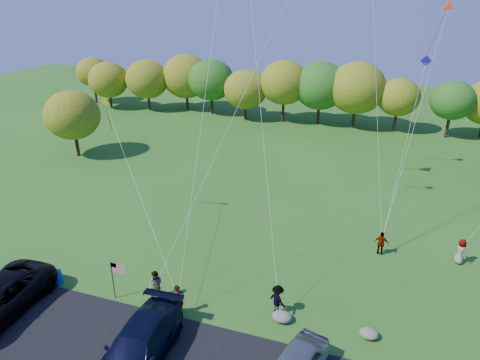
{
  "coord_description": "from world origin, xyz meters",
  "views": [
    {
      "loc": [
        8.12,
        -16.92,
        15.89
      ],
      "look_at": [
        0.29,
        6.0,
        5.28
      ],
      "focal_mm": 32.0,
      "sensor_mm": 36.0,
      "label": 1
    }
  ],
  "objects_px": {
    "flyer_d": "(381,243)",
    "park_bench": "(35,270)",
    "flyer_b": "(156,285)",
    "flyer_e": "(461,251)",
    "flyer_c": "(278,300)",
    "trash_barrel": "(58,278)",
    "flyer_a": "(178,300)",
    "minivan_navy": "(137,348)"
  },
  "relations": [
    {
      "from": "flyer_e",
      "to": "trash_barrel",
      "type": "xyz_separation_m",
      "value": [
        -22.81,
        -10.05,
        -0.44
      ]
    },
    {
      "from": "flyer_a",
      "to": "flyer_b",
      "type": "height_order",
      "value": "flyer_a"
    },
    {
      "from": "flyer_b",
      "to": "flyer_e",
      "type": "xyz_separation_m",
      "value": [
        16.57,
        9.35,
        -0.03
      ]
    },
    {
      "from": "minivan_navy",
      "to": "flyer_a",
      "type": "xyz_separation_m",
      "value": [
        0.26,
        3.67,
        -0.07
      ]
    },
    {
      "from": "minivan_navy",
      "to": "flyer_a",
      "type": "height_order",
      "value": "minivan_navy"
    },
    {
      "from": "flyer_b",
      "to": "flyer_c",
      "type": "xyz_separation_m",
      "value": [
        6.74,
        1.05,
        -0.03
      ]
    },
    {
      "from": "flyer_d",
      "to": "trash_barrel",
      "type": "distance_m",
      "value": 20.36
    },
    {
      "from": "flyer_d",
      "to": "flyer_e",
      "type": "bearing_deg",
      "value": -168.22
    },
    {
      "from": "minivan_navy",
      "to": "trash_barrel",
      "type": "distance_m",
      "value": 8.57
    },
    {
      "from": "flyer_d",
      "to": "park_bench",
      "type": "bearing_deg",
      "value": 30.42
    },
    {
      "from": "flyer_e",
      "to": "flyer_c",
      "type": "bearing_deg",
      "value": 99.31
    },
    {
      "from": "flyer_a",
      "to": "flyer_c",
      "type": "xyz_separation_m",
      "value": [
        5.0,
        1.77,
        -0.03
      ]
    },
    {
      "from": "park_bench",
      "to": "trash_barrel",
      "type": "distance_m",
      "value": 1.7
    },
    {
      "from": "minivan_navy",
      "to": "trash_barrel",
      "type": "height_order",
      "value": "minivan_navy"
    },
    {
      "from": "minivan_navy",
      "to": "flyer_e",
      "type": "relative_size",
      "value": 3.62
    },
    {
      "from": "flyer_c",
      "to": "flyer_e",
      "type": "height_order",
      "value": "flyer_c"
    },
    {
      "from": "flyer_c",
      "to": "flyer_d",
      "type": "xyz_separation_m",
      "value": [
        5.04,
        7.73,
        -0.05
      ]
    },
    {
      "from": "flyer_a",
      "to": "flyer_c",
      "type": "distance_m",
      "value": 5.3
    },
    {
      "from": "minivan_navy",
      "to": "flyer_d",
      "type": "xyz_separation_m",
      "value": [
        10.29,
        13.17,
        -0.14
      ]
    },
    {
      "from": "minivan_navy",
      "to": "flyer_b",
      "type": "height_order",
      "value": "minivan_navy"
    },
    {
      "from": "flyer_a",
      "to": "park_bench",
      "type": "distance_m",
      "value": 9.69
    },
    {
      "from": "flyer_c",
      "to": "flyer_e",
      "type": "xyz_separation_m",
      "value": [
        9.84,
        8.3,
        -0.01
      ]
    },
    {
      "from": "flyer_b",
      "to": "park_bench",
      "type": "relative_size",
      "value": 1.1
    },
    {
      "from": "trash_barrel",
      "to": "park_bench",
      "type": "bearing_deg",
      "value": 176.79
    },
    {
      "from": "flyer_a",
      "to": "flyer_e",
      "type": "distance_m",
      "value": 17.93
    },
    {
      "from": "flyer_a",
      "to": "flyer_b",
      "type": "bearing_deg",
      "value": 103.73
    },
    {
      "from": "flyer_b",
      "to": "trash_barrel",
      "type": "distance_m",
      "value": 6.3
    },
    {
      "from": "flyer_d",
      "to": "flyer_e",
      "type": "relative_size",
      "value": 0.96
    },
    {
      "from": "flyer_c",
      "to": "flyer_d",
      "type": "relative_size",
      "value": 1.06
    },
    {
      "from": "flyer_e",
      "to": "park_bench",
      "type": "relative_size",
      "value": 1.06
    },
    {
      "from": "trash_barrel",
      "to": "minivan_navy",
      "type": "bearing_deg",
      "value": -25.58
    },
    {
      "from": "flyer_b",
      "to": "park_bench",
      "type": "bearing_deg",
      "value": -159.56
    },
    {
      "from": "flyer_c",
      "to": "flyer_b",
      "type": "bearing_deg",
      "value": 39.48
    },
    {
      "from": "flyer_d",
      "to": "trash_barrel",
      "type": "xyz_separation_m",
      "value": [
        -18.01,
        -9.48,
        -0.4
      ]
    },
    {
      "from": "trash_barrel",
      "to": "flyer_e",
      "type": "bearing_deg",
      "value": 23.78
    },
    {
      "from": "minivan_navy",
      "to": "flyer_b",
      "type": "distance_m",
      "value": 4.64
    },
    {
      "from": "flyer_e",
      "to": "flyer_d",
      "type": "bearing_deg",
      "value": 65.96
    },
    {
      "from": "flyer_d",
      "to": "flyer_e",
      "type": "height_order",
      "value": "flyer_e"
    },
    {
      "from": "flyer_b",
      "to": "flyer_c",
      "type": "height_order",
      "value": "flyer_b"
    },
    {
      "from": "minivan_navy",
      "to": "flyer_a",
      "type": "bearing_deg",
      "value": 83.18
    },
    {
      "from": "flyer_d",
      "to": "park_bench",
      "type": "xyz_separation_m",
      "value": [
        -19.71,
        -9.38,
        -0.34
      ]
    },
    {
      "from": "flyer_c",
      "to": "flyer_e",
      "type": "relative_size",
      "value": 1.01
    }
  ]
}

